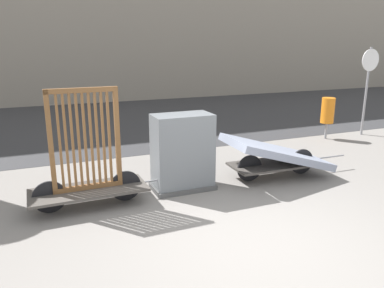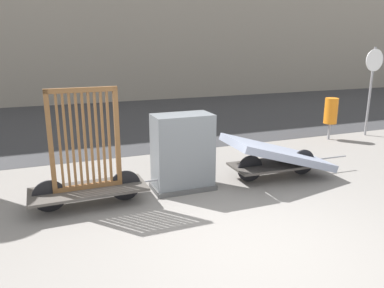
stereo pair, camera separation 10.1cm
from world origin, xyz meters
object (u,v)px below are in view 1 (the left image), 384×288
Objects in this scene: bike_cart_with_bedframe at (88,170)px; utility_cabinet at (183,155)px; trash_bin at (328,111)px; sign_post at (368,78)px; bike_cart_with_mattress at (277,155)px.

utility_cabinet is at bearing 4.10° from bike_cart_with_bedframe.
sign_post reaches higher than trash_bin.
utility_cabinet is 6.39m from sign_post.
bike_cart_with_bedframe is 1.59m from utility_cabinet.
bike_cart_with_bedframe is at bearing -174.98° from utility_cabinet.
trash_bin reaches higher than bike_cart_with_mattress.
sign_post is (7.62, 2.00, 0.96)m from bike_cart_with_bedframe.
bike_cart_with_bedframe is 2.25× the size of trash_bin.
sign_post reaches higher than bike_cart_with_bedframe.
bike_cart_with_mattress is at bearing -4.37° from utility_cabinet.
bike_cart_with_bedframe reaches higher than utility_cabinet.
trash_bin is at bearing 16.62° from bike_cart_with_bedframe.
bike_cart_with_mattress is 1.08× the size of sign_post.
sign_post is (1.26, -0.01, 0.80)m from trash_bin.
bike_cart_with_mattress is 1.96× the size of utility_cabinet.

